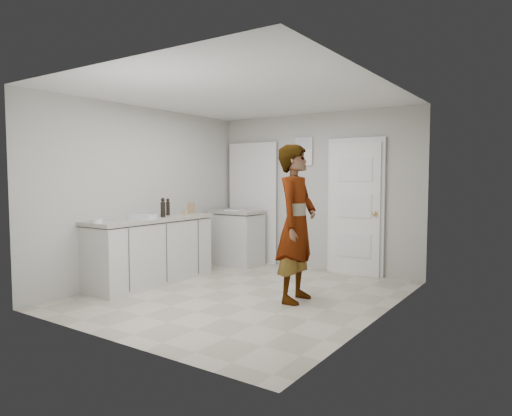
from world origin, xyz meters
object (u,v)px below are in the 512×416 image
Objects in this scene: person at (296,223)px; egg_bowl at (97,221)px; spice_jar at (186,212)px; cake_mix_box at (191,208)px; oil_cruet_b at (168,207)px; oil_cruet_a at (163,208)px; baking_dish at (143,217)px.

person is 2.45m from egg_bowl.
person is 23.06× the size of spice_jar.
cake_mix_box is 0.48m from oil_cruet_b.
oil_cruet_a reaches higher than oil_cruet_b.
oil_cruet_b reaches higher than cake_mix_box.
spice_jar is 1.48m from egg_bowl.
cake_mix_box reaches higher than baking_dish.
spice_jar is 0.32× the size of oil_cruet_b.
cake_mix_box is at bearing 88.28° from oil_cruet_b.
cake_mix_box is (-2.19, 0.55, 0.07)m from person.
cake_mix_box is at bearing 69.42° from person.
baking_dish is (-0.08, -0.76, -0.02)m from spice_jar.
cake_mix_box is 0.63× the size of oil_cruet_a.
spice_jar is 0.22× the size of baking_dish.
cake_mix_box reaches higher than egg_bowl.
oil_cruet_b is 0.60m from baking_dish.
person reaches higher than spice_jar.
baking_dish is 2.78× the size of egg_bowl.
person is at bearing -1.80° from oil_cruet_b.
person is 7.45× the size of oil_cruet_b.
egg_bowl is at bearing 113.63° from person.
spice_jar is 0.61× the size of egg_bowl.
oil_cruet_b reaches higher than spice_jar.
egg_bowl is (0.08, -1.30, -0.09)m from oil_cruet_b.
oil_cruet_a is 0.36m from baking_dish.
oil_cruet_a reaches higher than cake_mix_box.
spice_jar is 0.43m from oil_cruet_a.
person reaches higher than oil_cruet_a.
cake_mix_box is 2.11× the size of spice_jar.
egg_bowl is at bearing -93.88° from spice_jar.
person is 2.16m from baking_dish.
spice_jar is at bearing 83.92° from baking_dish.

